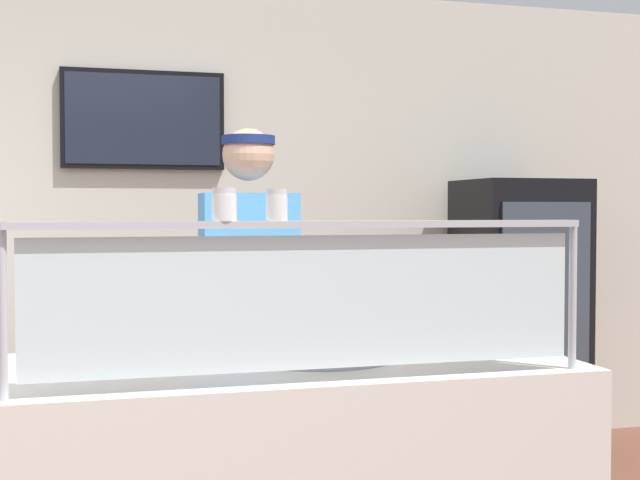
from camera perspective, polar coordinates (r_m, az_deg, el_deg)
name	(u,v)px	position (r m, az deg, el deg)	size (l,w,h in m)	color
shop_rear_unit	(196,223)	(4.88, -8.31, 1.15)	(6.23, 0.13, 2.70)	beige
sneeze_guard	(314,281)	(2.36, -0.42, -2.77)	(1.65, 0.06, 0.45)	#B2B5BC
pizza_tray	(318,352)	(2.81, -0.12, -7.53)	(0.51, 0.51, 0.04)	#9EA0A8
pizza_server	(325,346)	(2.79, 0.37, -7.13)	(0.07, 0.28, 0.01)	#ADAFB7
parmesan_shaker	(224,207)	(2.30, -6.43, 2.24)	(0.07, 0.07, 0.09)	white
pepper_flake_shaker	(277,207)	(2.33, -2.92, 2.22)	(0.06, 0.06, 0.09)	white
worker_figure	(250,316)	(3.45, -4.71, -5.10)	(0.41, 0.50, 1.76)	#23232D
drink_fridge	(519,319)	(5.05, 13.20, -5.19)	(0.63, 0.60, 1.60)	black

